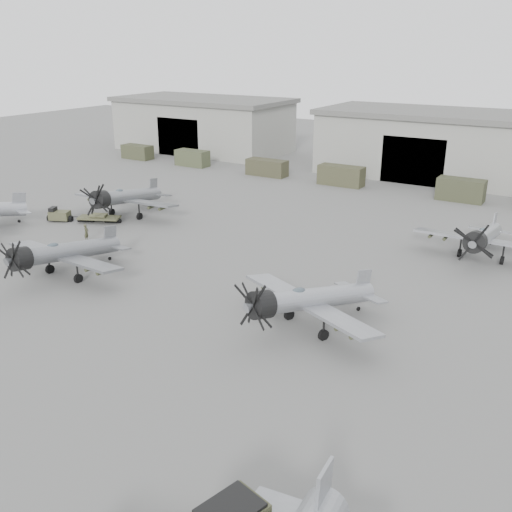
# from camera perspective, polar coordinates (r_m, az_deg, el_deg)

# --- Properties ---
(ground) EXTENTS (220.00, 220.00, 0.00)m
(ground) POSITION_cam_1_polar(r_m,az_deg,el_deg) (31.55, -16.70, -12.98)
(ground) COLOR #5F5F5C
(ground) RESTS_ON ground
(hangar_left) EXTENTS (29.00, 14.80, 8.70)m
(hangar_left) POSITION_cam_1_polar(r_m,az_deg,el_deg) (99.03, -5.30, 13.01)
(hangar_left) COLOR gray
(hangar_left) RESTS_ON ground
(hangar_center) EXTENTS (29.00, 14.80, 8.70)m
(hangar_center) POSITION_cam_1_polar(r_m,az_deg,el_deg) (82.41, 16.88, 10.76)
(hangar_center) COLOR gray
(hangar_center) RESTS_ON ground
(support_truck_0) EXTENTS (4.99, 2.20, 2.16)m
(support_truck_0) POSITION_cam_1_polar(r_m,az_deg,el_deg) (93.08, -11.78, 10.15)
(support_truck_0) COLOR #3A3C27
(support_truck_0) RESTS_ON ground
(support_truck_1) EXTENTS (5.05, 2.20, 2.34)m
(support_truck_1) POSITION_cam_1_polar(r_m,az_deg,el_deg) (86.11, -6.39, 9.71)
(support_truck_1) COLOR #3F462D
(support_truck_1) RESTS_ON ground
(support_truck_2) EXTENTS (5.69, 2.20, 2.21)m
(support_truck_2) POSITION_cam_1_polar(r_m,az_deg,el_deg) (79.04, 1.10, 8.83)
(support_truck_2) COLOR #393925
(support_truck_2) RESTS_ON ground
(support_truck_3) EXTENTS (5.81, 2.20, 2.50)m
(support_truck_3) POSITION_cam_1_polar(r_m,az_deg,el_deg) (74.19, 8.51, 7.96)
(support_truck_3) COLOR #3C3C27
(support_truck_3) RESTS_ON ground
(support_truck_4) EXTENTS (5.27, 2.20, 2.56)m
(support_truck_4) POSITION_cam_1_polar(r_m,az_deg,el_deg) (69.91, 19.79, 6.25)
(support_truck_4) COLOR #373925
(support_truck_4) RESTS_ON ground
(aircraft_mid_1) EXTENTS (11.22, 10.10, 4.49)m
(aircraft_mid_1) POSITION_cam_1_polar(r_m,az_deg,el_deg) (45.76, -19.03, 0.27)
(aircraft_mid_1) COLOR gray
(aircraft_mid_1) RESTS_ON ground
(aircraft_mid_2) EXTENTS (11.00, 9.96, 4.49)m
(aircraft_mid_2) POSITION_cam_1_polar(r_m,az_deg,el_deg) (35.55, 4.92, -4.41)
(aircraft_mid_2) COLOR #989AA0
(aircraft_mid_2) RESTS_ON ground
(aircraft_far_0) EXTENTS (11.93, 10.74, 4.75)m
(aircraft_far_0) POSITION_cam_1_polar(r_m,az_deg,el_deg) (60.49, -13.13, 5.72)
(aircraft_far_0) COLOR gray
(aircraft_far_0) RESTS_ON ground
(aircraft_far_1) EXTENTS (11.17, 10.05, 4.50)m
(aircraft_far_1) POSITION_cam_1_polar(r_m,az_deg,el_deg) (50.42, 21.75, 1.74)
(aircraft_far_1) COLOR #999CA2
(aircraft_far_1) RESTS_ON ground
(tug_trailer) EXTENTS (7.15, 4.27, 1.46)m
(tug_trailer) POSITION_cam_1_polar(r_m,az_deg,el_deg) (60.89, -17.69, 3.81)
(tug_trailer) COLOR #48482F
(tug_trailer) RESTS_ON ground
(ground_crew) EXTENTS (0.56, 0.67, 1.58)m
(ground_crew) POSITION_cam_1_polar(r_m,az_deg,el_deg) (54.41, -16.60, 2.27)
(ground_crew) COLOR #40412A
(ground_crew) RESTS_ON ground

